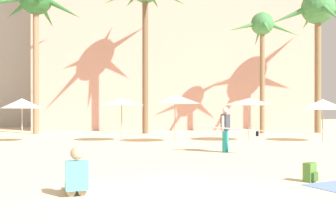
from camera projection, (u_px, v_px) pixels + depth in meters
ground at (188, 204)px, 6.40m from camera, size 120.00×120.00×0.00m
hotel_pink at (174, 20)px, 34.84m from camera, size 22.63×9.61×19.47m
palm_tree_left at (262, 33)px, 26.18m from camera, size 5.05×4.78×8.23m
palm_tree_center at (36, 6)px, 25.65m from camera, size 6.05×6.35×10.09m
palm_tree_right at (318, 15)px, 26.95m from camera, size 7.03×6.85×9.89m
cafe_umbrella_0 at (122, 102)px, 19.51m from camera, size 2.28×2.28×2.19m
cafe_umbrella_1 at (249, 102)px, 19.71m from camera, size 2.67×2.67×2.19m
cafe_umbrella_2 at (323, 104)px, 19.47m from camera, size 2.34×2.34×2.13m
cafe_umbrella_3 at (22, 103)px, 19.07m from camera, size 2.03×2.03×2.16m
cafe_umbrella_5 at (175, 99)px, 18.85m from camera, size 2.44×2.44×2.34m
backpack at (310, 173)px, 8.42m from camera, size 0.35×0.35×0.42m
person_mid_right at (76, 178)px, 7.13m from camera, size 0.58×0.98×0.91m
person_near_left at (226, 128)px, 14.27m from camera, size 2.52×1.83×1.68m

